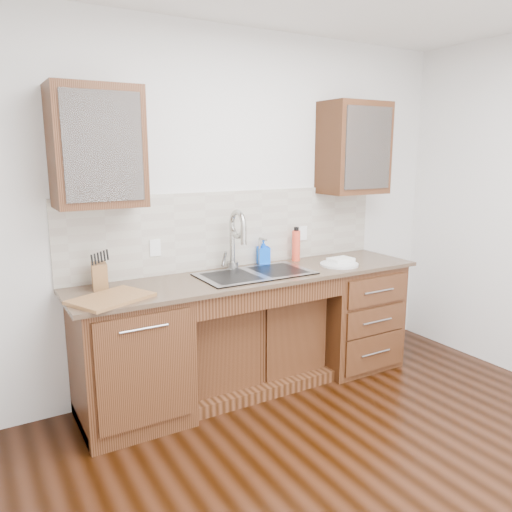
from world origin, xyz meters
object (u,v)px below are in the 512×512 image
knife_block (100,276)px  plate (339,264)px  water_bottle (296,246)px  soap_bottle (263,251)px  cutting_board (111,298)px

knife_block → plate: bearing=0.4°
water_bottle → plate: size_ratio=0.83×
soap_bottle → plate: bearing=-20.0°
plate → knife_block: size_ratio=1.78×
knife_block → cutting_board: size_ratio=0.37×
knife_block → cutting_board: (-0.01, -0.30, -0.08)m
water_bottle → cutting_board: bearing=-167.5°
water_bottle → soap_bottle: bearing=175.3°
water_bottle → plate: 0.39m
water_bottle → knife_block: bearing=-178.0°
soap_bottle → knife_block: 1.31m
plate → water_bottle: bearing=121.2°
soap_bottle → cutting_board: bearing=-148.8°
knife_block → cutting_board: 0.31m
cutting_board → water_bottle: bearing=12.5°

